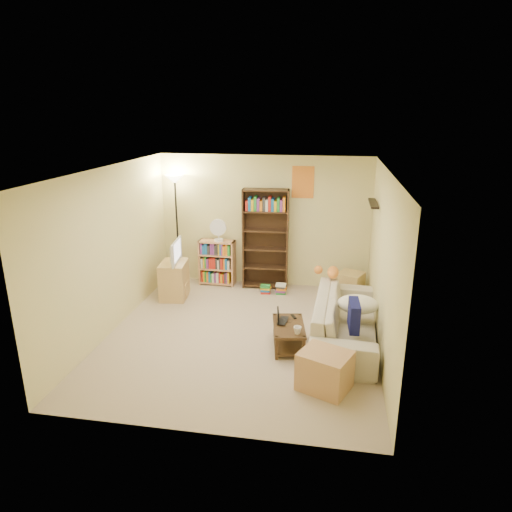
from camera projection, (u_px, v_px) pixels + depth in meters
name	position (u px, v px, depth m)	size (l,w,h in m)	color
room	(240.00, 232.00, 6.47)	(4.50, 4.54, 2.52)	#CCB099
sofa	(345.00, 320.00, 6.71)	(0.99, 2.30, 0.66)	beige
navy_pillow	(354.00, 315.00, 6.14)	(0.44, 0.13, 0.39)	#121450
cream_blanket	(358.00, 304.00, 6.66)	(0.61, 0.44, 0.26)	white
tabby_cat	(330.00, 272.00, 7.46)	(0.52, 0.20, 0.18)	orange
coffee_table	(289.00, 334.00, 6.54)	(0.56, 0.85, 0.35)	#48311B
laptop	(286.00, 321.00, 6.59)	(0.22, 0.32, 0.02)	black
laptop_screen	(278.00, 315.00, 6.56)	(0.01, 0.26, 0.17)	white
mug	(297.00, 330.00, 6.23)	(0.14, 0.14, 0.11)	white
tv_remote	(294.00, 317.00, 6.75)	(0.04, 0.14, 0.02)	black
tv_stand	(174.00, 280.00, 8.28)	(0.44, 0.62, 0.67)	tan
television	(173.00, 252.00, 8.12)	(0.18, 0.72, 0.41)	black
tall_bookshelf	(265.00, 237.00, 8.57)	(0.87, 0.33, 1.90)	#3B2616
short_bookshelf	(217.00, 262.00, 8.89)	(0.69, 0.29, 0.88)	tan
desk_fan	(218.00, 230.00, 8.64)	(0.31, 0.18, 0.44)	white
floor_lamp	(176.00, 198.00, 8.64)	(0.36, 0.36, 2.13)	black
side_table	(350.00, 285.00, 8.30)	(0.41, 0.41, 0.47)	tan
end_cabinet	(325.00, 371.00, 5.55)	(0.58, 0.49, 0.49)	tan
book_stacks	(274.00, 289.00, 8.51)	(0.48, 0.17, 0.20)	red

